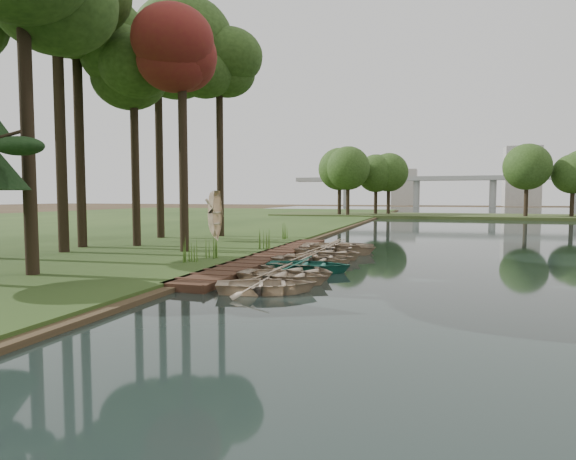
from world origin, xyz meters
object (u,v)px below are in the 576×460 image
(boardwalk, at_px, (269,258))
(rowboat_0, at_px, (267,282))
(stored_rowboat, at_px, (216,236))
(rowboat_2, at_px, (298,268))
(rowboat_1, at_px, (283,273))

(boardwalk, height_order, rowboat_0, rowboat_0)
(stored_rowboat, bearing_deg, boardwalk, -137.79)
(rowboat_0, xyz_separation_m, rowboat_2, (0.08, 3.11, 0.00))
(rowboat_1, height_order, rowboat_2, rowboat_1)
(rowboat_0, bearing_deg, rowboat_1, -19.38)
(boardwalk, relative_size, stored_rowboat, 5.27)
(rowboat_1, relative_size, rowboat_2, 1.02)
(rowboat_1, relative_size, stored_rowboat, 1.06)
(boardwalk, distance_m, stored_rowboat, 7.62)
(rowboat_0, distance_m, stored_rowboat, 14.88)
(boardwalk, xyz_separation_m, rowboat_2, (2.59, -4.10, 0.23))
(boardwalk, bearing_deg, stored_rowboat, 134.20)
(rowboat_0, height_order, rowboat_2, rowboat_2)
(rowboat_2, bearing_deg, rowboat_0, -156.97)
(stored_rowboat, bearing_deg, rowboat_1, -146.58)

